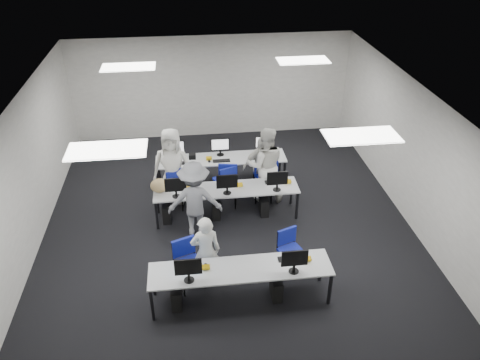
{
  "coord_description": "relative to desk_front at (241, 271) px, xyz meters",
  "views": [
    {
      "loc": [
        -0.75,
        -8.47,
        6.3
      ],
      "look_at": [
        0.29,
        0.09,
        1.0
      ],
      "focal_mm": 35.0,
      "sensor_mm": 36.0,
      "label": 1
    }
  ],
  "objects": [
    {
      "name": "equipment_back",
      "position": [
        0.19,
        4.02,
        -0.32
      ],
      "size": [
        2.91,
        0.41,
        1.19
      ],
      "color": "white",
      "rests_on": "desk_back"
    },
    {
      "name": "chair_3",
      "position": [
        0.07,
        3.13,
        -0.38
      ],
      "size": [
        0.55,
        0.58,
        0.94
      ],
      "rotation": [
        0.0,
        0.0,
        -0.2
      ],
      "color": "navy",
      "rests_on": "ground"
    },
    {
      "name": "desk_mid",
      "position": [
        0.0,
        2.6,
        0.0
      ],
      "size": [
        3.2,
        0.7,
        0.73
      ],
      "color": "silver",
      "rests_on": "ground"
    },
    {
      "name": "ceiling_panels",
      "position": [
        0.0,
        2.4,
        2.3
      ],
      "size": [
        5.2,
        4.6,
        0.02
      ],
      "color": "white",
      "rests_on": "room"
    },
    {
      "name": "desk_front",
      "position": [
        0.0,
        0.0,
        0.0
      ],
      "size": [
        3.2,
        0.7,
        0.73
      ],
      "color": "silver",
      "rests_on": "ground"
    },
    {
      "name": "student_3",
      "position": [
        0.91,
        3.47,
        0.07
      ],
      "size": [
        0.93,
        0.51,
        1.5
      ],
      "primitive_type": "imported",
      "rotation": [
        0.0,
        0.0,
        0.17
      ],
      "color": "white",
      "rests_on": "ground"
    },
    {
      "name": "chair_2",
      "position": [
        -1.15,
        3.18,
        -0.4
      ],
      "size": [
        0.52,
        0.55,
        0.89
      ],
      "rotation": [
        0.0,
        0.0,
        -0.19
      ],
      "color": "navy",
      "rests_on": "ground"
    },
    {
      "name": "student_1",
      "position": [
        0.97,
        3.21,
        0.25
      ],
      "size": [
        0.94,
        0.76,
        1.86
      ],
      "primitive_type": "imported",
      "rotation": [
        0.0,
        0.0,
        3.08
      ],
      "color": "white",
      "rests_on": "ground"
    },
    {
      "name": "room",
      "position": [
        0.0,
        2.4,
        0.82
      ],
      "size": [
        9.0,
        9.02,
        3.0
      ],
      "color": "black",
      "rests_on": "ground"
    },
    {
      "name": "chair_6",
      "position": [
        0.03,
        3.37,
        -0.39
      ],
      "size": [
        0.59,
        0.61,
        0.91
      ],
      "rotation": [
        0.0,
        0.0,
        0.36
      ],
      "color": "navy",
      "rests_on": "ground"
    },
    {
      "name": "chair_7",
      "position": [
        1.03,
        3.45,
        -0.37
      ],
      "size": [
        0.56,
        0.6,
        0.97
      ],
      "rotation": [
        0.0,
        0.0,
        0.19
      ],
      "color": "navy",
      "rests_on": "ground"
    },
    {
      "name": "equipment_mid",
      "position": [
        -0.19,
        2.58,
        -0.32
      ],
      "size": [
        2.91,
        0.41,
        1.19
      ],
      "color": "white",
      "rests_on": "desk_mid"
    },
    {
      "name": "dslr_camera",
      "position": [
        -0.71,
        2.18,
        1.14
      ],
      "size": [
        0.15,
        0.19,
        0.1
      ],
      "primitive_type": "cube",
      "rotation": [
        0.0,
        0.0,
        3.1
      ],
      "color": "black",
      "rests_on": "photographer"
    },
    {
      "name": "student_2",
      "position": [
        -1.17,
        3.41,
        0.24
      ],
      "size": [
        0.99,
        0.72,
        1.85
      ],
      "primitive_type": "imported",
      "rotation": [
        0.0,
        0.0,
        -0.16
      ],
      "color": "white",
      "rests_on": "ground"
    },
    {
      "name": "handbag",
      "position": [
        -1.45,
        2.65,
        0.21
      ],
      "size": [
        0.42,
        0.28,
        0.33
      ],
      "primitive_type": "ellipsoid",
      "rotation": [
        0.0,
        0.0,
        0.05
      ],
      "color": "#9D8951",
      "rests_on": "desk_mid"
    },
    {
      "name": "chair_5",
      "position": [
        -1.17,
        3.41,
        -0.4
      ],
      "size": [
        0.52,
        0.55,
        0.88
      ],
      "rotation": [
        0.0,
        0.0,
        0.21
      ],
      "color": "navy",
      "rests_on": "ground"
    },
    {
      "name": "chair_4",
      "position": [
        0.93,
        3.2,
        -0.42
      ],
      "size": [
        0.45,
        0.48,
        0.84
      ],
      "rotation": [
        0.0,
        0.0,
        -0.08
      ],
      "color": "navy",
      "rests_on": "ground"
    },
    {
      "name": "equipment_front",
      "position": [
        -0.19,
        -0.02,
        -0.32
      ],
      "size": [
        2.51,
        0.41,
        1.19
      ],
      "color": "#0C49A8",
      "rests_on": "desk_front"
    },
    {
      "name": "student_0",
      "position": [
        -0.58,
        0.5,
        0.07
      ],
      "size": [
        0.58,
        0.41,
        1.51
      ],
      "primitive_type": "imported",
      "rotation": [
        0.0,
        0.0,
        3.22
      ],
      "color": "white",
      "rests_on": "ground"
    },
    {
      "name": "photographer",
      "position": [
        -0.72,
        2.0,
        0.2
      ],
      "size": [
        1.16,
        0.7,
        1.76
      ],
      "primitive_type": "imported",
      "rotation": [
        0.0,
        0.0,
        3.1
      ],
      "color": "slate",
      "rests_on": "ground"
    },
    {
      "name": "chair_1",
      "position": [
        1.06,
        0.67,
        -0.41
      ],
      "size": [
        0.56,
        0.59,
        0.87
      ],
      "rotation": [
        0.0,
        0.0,
        0.37
      ],
      "color": "navy",
      "rests_on": "ground"
    },
    {
      "name": "chair_0",
      "position": [
        -0.91,
        0.5,
        -0.38
      ],
      "size": [
        0.62,
        0.64,
        0.95
      ],
      "rotation": [
        0.0,
        0.0,
        0.38
      ],
      "color": "navy",
      "rests_on": "ground"
    },
    {
      "name": "desk_back",
      "position": [
        0.0,
        4.0,
        0.0
      ],
      "size": [
        3.2,
        0.7,
        0.73
      ],
      "color": "silver",
      "rests_on": "ground"
    }
  ]
}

